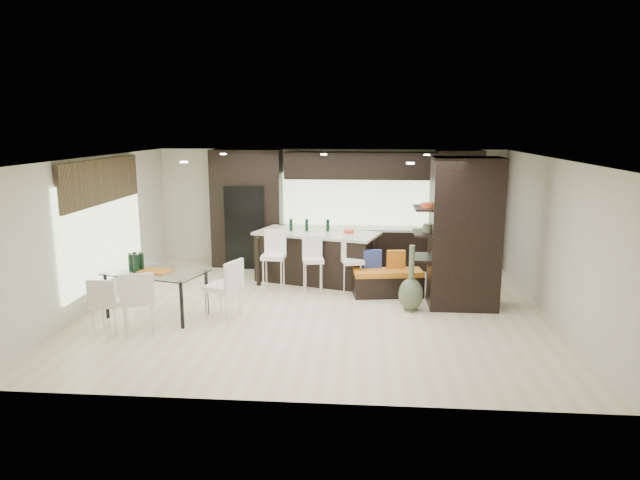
# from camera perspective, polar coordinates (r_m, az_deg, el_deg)

# --- Properties ---
(ground) EXTENTS (8.00, 8.00, 0.00)m
(ground) POSITION_cam_1_polar(r_m,az_deg,el_deg) (10.30, -0.27, -6.95)
(ground) COLOR beige
(ground) RESTS_ON ground
(back_wall) EXTENTS (8.00, 0.02, 2.70)m
(back_wall) POSITION_cam_1_polar(r_m,az_deg,el_deg) (13.40, 1.00, 3.30)
(back_wall) COLOR beige
(back_wall) RESTS_ON ground
(left_wall) EXTENTS (0.02, 7.00, 2.70)m
(left_wall) POSITION_cam_1_polar(r_m,az_deg,el_deg) (11.03, -21.45, 0.73)
(left_wall) COLOR beige
(left_wall) RESTS_ON ground
(right_wall) EXTENTS (0.02, 7.00, 2.70)m
(right_wall) POSITION_cam_1_polar(r_m,az_deg,el_deg) (10.41, 22.23, 0.07)
(right_wall) COLOR beige
(right_wall) RESTS_ON ground
(ceiling) EXTENTS (8.00, 7.00, 0.02)m
(ceiling) POSITION_cam_1_polar(r_m,az_deg,el_deg) (9.79, -0.29, 8.23)
(ceiling) COLOR white
(ceiling) RESTS_ON ground
(window_left) EXTENTS (0.04, 3.20, 1.90)m
(window_left) POSITION_cam_1_polar(r_m,az_deg,el_deg) (11.19, -20.83, 0.92)
(window_left) COLOR #B2D199
(window_left) RESTS_ON left_wall
(window_back) EXTENTS (3.40, 0.04, 1.20)m
(window_back) POSITION_cam_1_polar(r_m,az_deg,el_deg) (13.31, 3.58, 4.09)
(window_back) COLOR #B2D199
(window_back) RESTS_ON back_wall
(stone_accent) EXTENTS (0.08, 3.00, 0.80)m
(stone_accent) POSITION_cam_1_polar(r_m,az_deg,el_deg) (11.06, -21.02, 5.51)
(stone_accent) COLOR brown
(stone_accent) RESTS_ON left_wall
(ceiling_spots) EXTENTS (4.00, 3.00, 0.02)m
(ceiling_spots) POSITION_cam_1_polar(r_m,az_deg,el_deg) (10.04, -0.16, 8.19)
(ceiling_spots) COLOR white
(ceiling_spots) RESTS_ON ceiling
(back_cabinetry) EXTENTS (6.80, 0.68, 2.70)m
(back_cabinetry) POSITION_cam_1_polar(r_m,az_deg,el_deg) (13.05, 3.10, 3.06)
(back_cabinetry) COLOR black
(back_cabinetry) RESTS_ON ground
(refrigerator) EXTENTS (0.90, 0.68, 1.90)m
(refrigerator) POSITION_cam_1_polar(r_m,az_deg,el_deg) (13.34, -7.28, 1.43)
(refrigerator) COLOR black
(refrigerator) RESTS_ON ground
(partition_column) EXTENTS (1.20, 0.80, 2.70)m
(partition_column) POSITION_cam_1_polar(r_m,az_deg,el_deg) (10.46, 14.25, 0.63)
(partition_column) COLOR black
(partition_column) RESTS_ON ground
(kitchen_island) EXTENTS (2.74, 1.77, 1.06)m
(kitchen_island) POSITION_cam_1_polar(r_m,az_deg,el_deg) (11.99, -0.32, -1.68)
(kitchen_island) COLOR black
(kitchen_island) RESTS_ON ground
(stool_left) EXTENTS (0.45, 0.45, 0.98)m
(stool_left) POSITION_cam_1_polar(r_m,az_deg,el_deg) (11.26, -4.66, -2.77)
(stool_left) COLOR white
(stool_left) RESTS_ON ground
(stool_mid) EXTENTS (0.46, 0.46, 0.90)m
(stool_mid) POSITION_cam_1_polar(r_m,az_deg,el_deg) (11.19, -0.70, -3.05)
(stool_mid) COLOR white
(stool_mid) RESTS_ON ground
(stool_right) EXTENTS (0.47, 0.47, 0.88)m
(stool_right) POSITION_cam_1_polar(r_m,az_deg,el_deg) (11.15, 3.30, -3.16)
(stool_right) COLOR white
(stool_right) RESTS_ON ground
(bench) EXTENTS (1.38, 0.70, 0.51)m
(bench) POSITION_cam_1_polar(r_m,az_deg,el_deg) (11.11, 6.81, -4.28)
(bench) COLOR black
(bench) RESTS_ON ground
(floor_vase) EXTENTS (0.44, 0.44, 1.19)m
(floor_vase) POSITION_cam_1_polar(r_m,az_deg,el_deg) (10.19, 9.11, -3.80)
(floor_vase) COLOR #4B5940
(floor_vase) RESTS_ON ground
(dining_table) EXTENTS (1.84, 1.33, 0.79)m
(dining_table) POSITION_cam_1_polar(r_m,az_deg,el_deg) (10.23, -15.99, -5.20)
(dining_table) COLOR white
(dining_table) RESTS_ON ground
(chair_near) EXTENTS (0.66, 0.66, 0.95)m
(chair_near) POSITION_cam_1_polar(r_m,az_deg,el_deg) (9.50, -17.69, -6.11)
(chair_near) COLOR white
(chair_near) RESTS_ON ground
(chair_far) EXTENTS (0.46, 0.46, 0.83)m
(chair_far) POSITION_cam_1_polar(r_m,az_deg,el_deg) (9.75, -20.42, -6.21)
(chair_far) COLOR white
(chair_far) RESTS_ON ground
(chair_end) EXTENTS (0.66, 0.66, 0.95)m
(chair_end) POSITION_cam_1_polar(r_m,az_deg,el_deg) (9.87, -9.66, -5.07)
(chair_end) COLOR white
(chair_end) RESTS_ON ground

